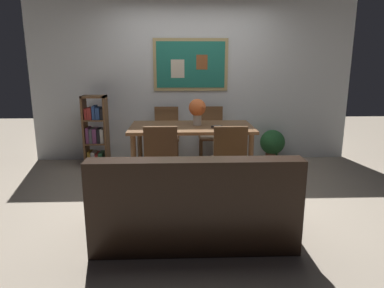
# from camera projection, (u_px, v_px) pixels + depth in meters

# --- Properties ---
(ground_plane) EXTENTS (12.00, 12.00, 0.00)m
(ground_plane) POSITION_uv_depth(u_px,v_px,m) (197.00, 192.00, 4.42)
(ground_plane) COLOR tan
(wall_back_with_painting) EXTENTS (5.20, 0.14, 2.60)m
(wall_back_with_painting) POSITION_uv_depth(u_px,v_px,m) (192.00, 81.00, 5.69)
(wall_back_with_painting) COLOR silver
(wall_back_with_painting) RESTS_ON ground_plane
(dining_table) EXTENTS (1.67, 0.89, 0.76)m
(dining_table) POSITION_uv_depth(u_px,v_px,m) (191.00, 132.00, 4.78)
(dining_table) COLOR brown
(dining_table) RESTS_ON ground_plane
(dining_chair_near_right) EXTENTS (0.40, 0.41, 0.91)m
(dining_chair_near_right) POSITION_uv_depth(u_px,v_px,m) (229.00, 156.00, 4.07)
(dining_chair_near_right) COLOR brown
(dining_chair_near_right) RESTS_ON ground_plane
(dining_chair_far_left) EXTENTS (0.40, 0.41, 0.91)m
(dining_chair_far_left) POSITION_uv_depth(u_px,v_px,m) (167.00, 131.00, 5.54)
(dining_chair_far_left) COLOR brown
(dining_chair_far_left) RESTS_ON ground_plane
(dining_chair_near_left) EXTENTS (0.40, 0.41, 0.91)m
(dining_chair_near_left) POSITION_uv_depth(u_px,v_px,m) (161.00, 156.00, 4.07)
(dining_chair_near_left) COLOR brown
(dining_chair_near_left) RESTS_ON ground_plane
(dining_chair_far_right) EXTENTS (0.40, 0.41, 0.91)m
(dining_chair_far_right) POSITION_uv_depth(u_px,v_px,m) (211.00, 130.00, 5.58)
(dining_chair_far_right) COLOR brown
(dining_chair_far_right) RESTS_ON ground_plane
(leather_couch) EXTENTS (1.80, 0.84, 0.84)m
(leather_couch) POSITION_uv_depth(u_px,v_px,m) (194.00, 207.00, 3.21)
(leather_couch) COLOR black
(leather_couch) RESTS_ON ground_plane
(bookshelf) EXTENTS (0.36, 0.28, 1.11)m
(bookshelf) POSITION_uv_depth(u_px,v_px,m) (96.00, 133.00, 5.43)
(bookshelf) COLOR brown
(bookshelf) RESTS_ON ground_plane
(potted_ivy) EXTENTS (0.40, 0.40, 0.59)m
(potted_ivy) POSITION_uv_depth(u_px,v_px,m) (272.00, 144.00, 5.64)
(potted_ivy) COLOR brown
(potted_ivy) RESTS_ON ground_plane
(flower_vase) EXTENTS (0.24, 0.24, 0.36)m
(flower_vase) POSITION_uv_depth(u_px,v_px,m) (197.00, 109.00, 4.77)
(flower_vase) COLOR beige
(flower_vase) RESTS_ON dining_table
(tv_remote) EXTENTS (0.16, 0.06, 0.02)m
(tv_remote) POSITION_uv_depth(u_px,v_px,m) (217.00, 126.00, 4.66)
(tv_remote) COLOR black
(tv_remote) RESTS_ON dining_table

